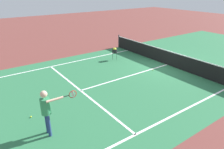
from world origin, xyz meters
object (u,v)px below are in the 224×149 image
player_near (47,108)px  tennis_ball_by_baseline (31,117)px  ball_hopper (115,50)px  tennis_ball_near_net (153,70)px  net (168,58)px

player_near → tennis_ball_by_baseline: size_ratio=25.77×
ball_hopper → tennis_ball_by_baseline: (3.76, -6.85, -0.64)m
tennis_ball_near_net → tennis_ball_by_baseline: size_ratio=1.00×
player_near → tennis_ball_by_baseline: player_near is taller
net → tennis_ball_by_baseline: (0.92, -9.08, -0.46)m
tennis_ball_near_net → tennis_ball_by_baseline: same height
ball_hopper → tennis_ball_by_baseline: size_ratio=13.25×
player_near → ball_hopper: bearing=128.0°
net → ball_hopper: (-2.83, -2.22, 0.18)m
tennis_ball_near_net → ball_hopper: bearing=-166.5°
net → player_near: 9.13m
player_near → ball_hopper: (-5.16, 6.59, -0.39)m
net → tennis_ball_near_net: 1.58m
tennis_ball_near_net → tennis_ball_by_baseline: bearing=-84.4°
tennis_ball_near_net → player_near: bearing=-73.7°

